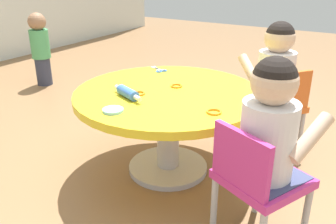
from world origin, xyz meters
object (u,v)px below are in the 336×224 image
craft_table (168,109)px  craft_scissors (159,70)px  child_chair_left (257,180)px  rolling_pin (128,93)px  seated_child_left (270,124)px  child_chair_right (276,105)px  toddler_standing (40,47)px  seated_child_right (276,67)px

craft_table → craft_scissors: bearing=39.3°
child_chair_left → rolling_pin: size_ratio=2.43×
seated_child_left → craft_scissors: size_ratio=3.59×
child_chair_left → craft_scissors: child_chair_left is taller
craft_table → seated_child_left: seated_child_left is taller
craft_table → rolling_pin: size_ratio=4.41×
seated_child_left → craft_scissors: 1.03m
child_chair_right → craft_scissors: size_ratio=3.77×
child_chair_right → craft_scissors: (-0.21, 0.68, 0.17)m
toddler_standing → rolling_pin: (-0.88, -1.69, 0.13)m
child_chair_left → child_chair_right: 0.83m
craft_table → seated_child_right: size_ratio=1.91×
craft_table → child_chair_right: (0.51, -0.43, -0.06)m
seated_child_left → seated_child_right: 0.83m
seated_child_right → rolling_pin: 0.89m
seated_child_right → child_chair_right: bearing=-127.4°
rolling_pin → toddler_standing: bearing=62.5°
craft_table → child_chair_right: size_ratio=1.82×
craft_scissors → seated_child_right: bearing=-70.2°
craft_table → toddler_standing: size_ratio=1.45×
craft_table → toddler_standing: 1.94m
craft_table → craft_scissors: size_ratio=6.86×
rolling_pin → seated_child_right: bearing=-36.0°
child_chair_left → seated_child_left: 0.23m
rolling_pin → seated_child_left: bearing=-96.9°
craft_scissors → craft_table: bearing=-140.7°
toddler_standing → child_chair_left: bearing=-112.7°
seated_child_left → toddler_standing: size_ratio=0.76×
child_chair_left → child_chair_right: size_ratio=1.00×
craft_table → child_chair_left: 0.67m
child_chair_right → toddler_standing: (0.19, 2.24, 0.05)m
child_chair_left → seated_child_right: (0.84, 0.19, 0.23)m
seated_child_left → toddler_standing: seated_child_left is taller
seated_child_left → seated_child_right: size_ratio=1.00×
seated_child_left → rolling_pin: 0.74m
child_chair_left → rolling_pin: 0.75m
toddler_standing → craft_table: bearing=-111.1°
toddler_standing → craft_scissors: bearing=-104.2°
seated_child_right → rolling_pin: size_ratio=2.31×
child_chair_right → seated_child_right: size_ratio=1.05×
craft_table → toddler_standing: (0.70, 1.81, -0.01)m
child_chair_right → rolling_pin: size_ratio=2.43×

